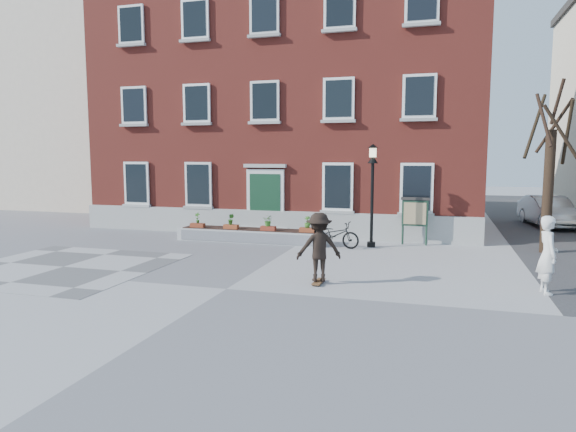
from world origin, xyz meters
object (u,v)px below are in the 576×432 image
(parked_car, at_px, (549,211))
(lamp_post, at_px, (372,181))
(bicycle, at_px, (335,235))
(notice_board, at_px, (415,213))
(skateboarder, at_px, (319,247))
(bystander, at_px, (548,255))

(parked_car, bearing_deg, lamp_post, -142.77)
(bicycle, xyz_separation_m, lamp_post, (1.32, 0.54, 2.04))
(notice_board, bearing_deg, parked_car, 50.14)
(skateboarder, bearing_deg, bystander, 6.66)
(skateboarder, bearing_deg, bicycle, 97.00)
(notice_board, relative_size, skateboarder, 0.95)
(parked_car, xyz_separation_m, skateboarder, (-8.26, -14.32, 0.26))
(bicycle, bearing_deg, skateboarder, -165.32)
(lamp_post, relative_size, skateboarder, 2.00)
(bystander, distance_m, skateboarder, 5.81)
(bicycle, xyz_separation_m, skateboarder, (0.68, -5.55, 0.51))
(lamp_post, bearing_deg, parked_car, 47.17)
(parked_car, relative_size, bystander, 2.31)
(parked_car, bearing_deg, notice_board, -139.80)
(parked_car, xyz_separation_m, notice_board, (-6.07, -7.27, 0.50))
(parked_car, bearing_deg, bystander, -110.27)
(bystander, relative_size, notice_board, 1.07)
(lamp_post, height_order, notice_board, lamp_post)
(notice_board, xyz_separation_m, skateboarder, (-2.19, -7.05, -0.25))
(bystander, xyz_separation_m, skateboarder, (-5.77, -0.67, 0.02))
(lamp_post, bearing_deg, notice_board, 31.61)
(bicycle, distance_m, bystander, 8.11)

